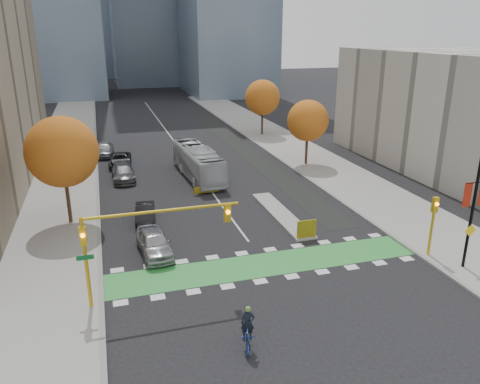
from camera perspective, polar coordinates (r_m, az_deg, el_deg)
ground at (r=28.59m, az=4.16°, el=-10.14°), size 300.00×300.00×0.00m
sidewalk_west at (r=45.62m, az=-21.38°, el=0.04°), size 7.00×120.00×0.15m
sidewalk_east at (r=50.73m, az=10.49°, el=2.90°), size 7.00×120.00×0.15m
curb_west at (r=45.42m, az=-17.00°, el=0.46°), size 0.30×120.00×0.16m
curb_east at (r=49.27m, az=6.85°, el=2.61°), size 0.30×120.00×0.16m
bike_crossing at (r=29.82m, az=3.14°, el=-8.79°), size 20.00×3.00×0.01m
centre_line at (r=65.40m, az=-8.37°, el=6.59°), size 0.15×70.00×0.01m
bike_lane_paint at (r=57.49m, az=0.61°, el=5.06°), size 2.50×50.00×0.01m
median_island at (r=37.46m, az=5.04°, el=-2.70°), size 1.60×10.00×0.16m
hazard_board at (r=33.13m, az=8.12°, el=-4.48°), size 1.40×0.12×1.30m
building_east at (r=53.92m, az=25.93°, el=8.73°), size 14.00×30.00×12.00m
tree_west at (r=36.33m, az=-20.87°, el=4.58°), size 5.20×5.20×8.22m
tree_east_near at (r=50.74m, az=8.27°, el=8.59°), size 4.40×4.40×7.08m
tree_east_far at (r=65.52m, az=2.76°, el=11.44°), size 4.80×4.80×7.65m
traffic_signal_west at (r=24.82m, az=-12.62°, el=-4.92°), size 8.53×0.56×5.20m
traffic_signal_east at (r=32.05m, az=22.50°, el=-2.90°), size 0.35×0.43×4.10m
banner_lamppost at (r=30.69m, az=26.68°, el=-0.71°), size 1.65×0.36×8.28m
cyclist at (r=22.44m, az=0.94°, el=-16.94°), size 1.12×2.03×2.23m
bus at (r=46.78m, az=-5.14°, el=3.66°), size 3.32×11.30×3.11m
parked_car_a at (r=31.26m, az=-10.42°, el=-6.09°), size 2.26×4.88×1.62m
parked_car_b at (r=36.63m, az=-11.48°, el=-2.55°), size 1.87×4.21×1.34m
parked_car_c at (r=47.23m, az=-14.04°, el=2.30°), size 2.16×5.23×1.51m
parked_car_d at (r=52.35m, az=-14.40°, el=3.82°), size 2.69×5.14×1.38m
parked_car_e at (r=57.14m, az=-16.20°, el=5.05°), size 2.30×4.91×1.62m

